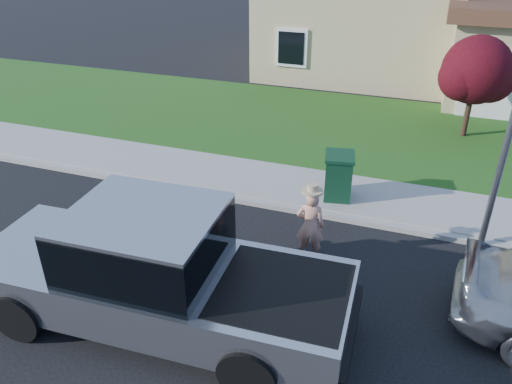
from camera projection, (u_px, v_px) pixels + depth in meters
ground at (221, 279)px, 9.65m from camera, size 80.00×80.00×0.00m
curb at (308, 212)px, 11.72m from camera, size 40.00×0.20×0.12m
sidewalk at (319, 190)px, 12.62m from camera, size 40.00×2.00×0.15m
lawn at (350, 129)px, 16.35m from camera, size 40.00×7.00×0.10m
pickup_truck at (157, 273)px, 8.20m from camera, size 6.59×2.57×2.14m
woman at (310, 224)px, 9.85m from camera, size 0.61×0.45×1.71m
ornamental_tree at (477, 73)px, 14.81m from camera, size 2.25×2.03×3.09m
trash_bin at (338, 176)px, 11.92m from camera, size 0.82×0.90×1.12m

